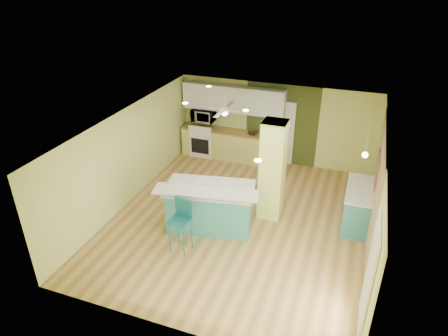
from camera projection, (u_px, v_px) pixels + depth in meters
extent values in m
cube|color=olive|center=(239.00, 220.00, 9.86)|extent=(6.00, 7.00, 0.01)
cube|color=white|center=(241.00, 125.00, 8.69)|extent=(6.00, 7.00, 0.01)
cube|color=#DBE379|center=(275.00, 124.00, 12.20)|extent=(6.00, 0.01, 2.50)
cube|color=#DBE379|center=(173.00, 275.00, 6.36)|extent=(6.00, 0.01, 2.50)
cube|color=#DBE379|center=(128.00, 156.00, 10.18)|extent=(0.01, 7.00, 2.50)
cube|color=#DBE379|center=(376.00, 199.00, 8.37)|extent=(0.01, 7.00, 2.50)
cube|color=#967855|center=(376.00, 185.00, 8.88)|extent=(0.02, 3.40, 2.50)
cube|color=#414C1E|center=(281.00, 125.00, 12.12)|extent=(2.20, 0.02, 2.50)
cube|color=white|center=(281.00, 133.00, 12.21)|extent=(0.82, 0.05, 2.00)
cube|color=white|center=(369.00, 279.00, 6.56)|extent=(0.04, 1.08, 2.10)
cube|color=#DFE56A|center=(272.00, 171.00, 9.50)|extent=(0.55, 0.55, 2.50)
cube|color=#D5D36F|center=(231.00, 145.00, 12.70)|extent=(3.20, 0.60, 0.90)
cube|color=olive|center=(232.00, 132.00, 12.49)|extent=(3.25, 0.63, 0.04)
cube|color=white|center=(204.00, 141.00, 12.99)|extent=(0.76, 0.64, 0.90)
cube|color=black|center=(200.00, 146.00, 12.73)|extent=(0.59, 0.02, 0.50)
cube|color=white|center=(200.00, 129.00, 12.49)|extent=(0.76, 0.06, 0.18)
cube|color=white|center=(233.00, 99.00, 12.11)|extent=(3.20, 0.34, 0.80)
imported|color=silver|center=(203.00, 115.00, 12.57)|extent=(0.70, 0.48, 0.39)
cylinder|color=silver|center=(225.00, 102.00, 10.79)|extent=(0.03, 0.03, 0.40)
cylinder|color=silver|center=(225.00, 109.00, 10.88)|extent=(0.24, 0.24, 0.10)
sphere|color=white|center=(225.00, 113.00, 10.93)|extent=(0.18, 0.18, 0.18)
cylinder|color=white|center=(367.00, 142.00, 8.67)|extent=(0.01, 0.01, 0.62)
sphere|color=white|center=(365.00, 155.00, 8.81)|extent=(0.14, 0.14, 0.14)
cube|color=brown|center=(377.00, 169.00, 8.91)|extent=(0.03, 0.90, 0.70)
cube|color=teal|center=(210.00, 208.00, 9.41)|extent=(2.07, 1.31, 1.02)
cube|color=beige|center=(210.00, 188.00, 9.16)|extent=(2.20, 1.44, 0.06)
cube|color=teal|center=(206.00, 195.00, 8.72)|extent=(2.16, 0.57, 0.15)
cube|color=beige|center=(206.00, 192.00, 8.69)|extent=(2.36, 0.91, 0.05)
cylinder|color=#1C7380|center=(170.00, 238.00, 8.58)|extent=(0.03, 0.03, 0.78)
cylinder|color=#1C7380|center=(184.00, 243.00, 8.45)|extent=(0.03, 0.03, 0.78)
cylinder|color=#1C7380|center=(178.00, 229.00, 8.86)|extent=(0.03, 0.03, 0.78)
cylinder|color=#1C7380|center=(192.00, 233.00, 8.73)|extent=(0.03, 0.03, 0.78)
cube|color=#1C7380|center=(180.00, 220.00, 8.46)|extent=(0.45, 0.45, 0.03)
cube|color=#1C7380|center=(184.00, 207.00, 8.50)|extent=(0.41, 0.07, 0.43)
cube|color=teal|center=(358.00, 207.00, 9.53)|extent=(0.60, 1.45, 0.93)
cube|color=white|center=(361.00, 189.00, 9.31)|extent=(0.64, 1.51, 0.04)
imported|color=#372416|center=(253.00, 133.00, 12.23)|extent=(0.37, 0.37, 0.07)
cylinder|color=gold|center=(200.00, 186.00, 9.05)|extent=(0.15, 0.15, 0.16)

